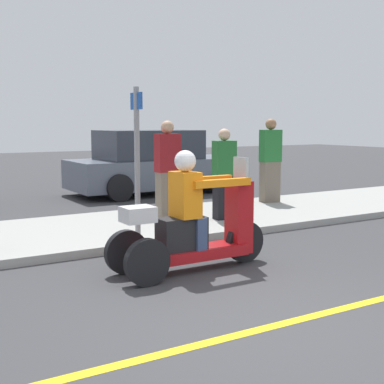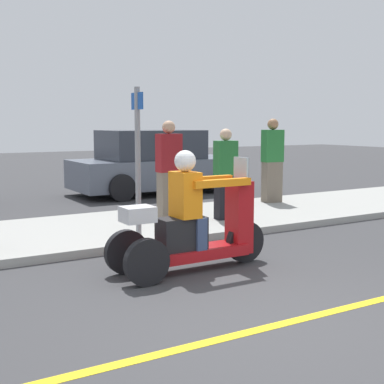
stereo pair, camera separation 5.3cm
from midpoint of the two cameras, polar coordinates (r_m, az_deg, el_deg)
name	(u,v)px [view 2 (the right image)]	position (r m, az deg, el deg)	size (l,w,h in m)	color
ground_plane	(278,325)	(5.02, 9.43, -13.84)	(60.00, 60.00, 0.00)	#38383A
lane_stripe	(299,320)	(5.18, 11.67, -13.18)	(24.00, 0.12, 0.01)	gold
sidewalk_strip	(95,231)	(8.88, -10.12, -4.10)	(28.00, 2.80, 0.12)	#9E9E99
motorcycle_trike	(192,227)	(6.54, 0.28, -3.77)	(2.10, 0.66, 1.49)	black
spectator_mid_group	(272,162)	(11.55, 8.68, 3.17)	(0.46, 0.31, 1.78)	#726656
spectator_with_child	(225,176)	(9.39, 3.75, 1.73)	(0.40, 0.27, 1.59)	black
spectator_near_curb	(169,172)	(9.34, -2.31, 2.12)	(0.42, 0.26, 1.73)	#726656
parked_car_lot_far	(156,164)	(13.84, -3.74, 3.01)	(4.44, 2.05, 1.63)	slate
street_sign	(138,157)	(7.76, -5.60, 3.71)	(0.08, 0.36, 2.20)	gray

